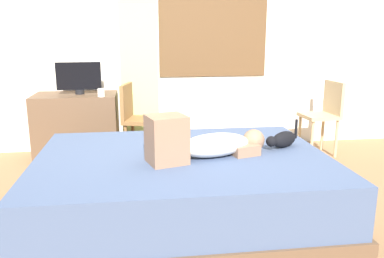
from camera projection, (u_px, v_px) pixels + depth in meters
ground_plane at (204, 227)px, 2.95m from camera, size 16.00×16.00×0.00m
back_wall_with_window at (175, 28)px, 4.76m from camera, size 6.40×0.14×2.90m
bed at (183, 186)px, 3.06m from camera, size 2.24×1.66×0.50m
person_lying at (203, 143)px, 2.91m from camera, size 0.93×0.48×0.34m
cat at (283, 139)px, 3.18m from camera, size 0.32×0.24×0.21m
desk at (77, 127)px, 4.48m from camera, size 0.90×0.56×0.74m
tv_monitor at (79, 78)px, 4.36m from camera, size 0.48×0.10×0.35m
cup at (101, 93)px, 4.22m from camera, size 0.08×0.08×0.08m
chair_by_desk at (136, 116)px, 4.38m from camera, size 0.46×0.46×0.86m
chair_spare at (325, 112)px, 4.61m from camera, size 0.41×0.41×0.86m
curtain_left at (139, 48)px, 4.64m from camera, size 0.44×0.06×2.45m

